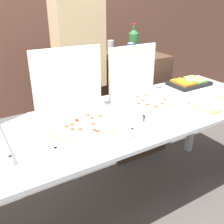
{
  "coord_description": "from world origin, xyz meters",
  "views": [
    {
      "loc": [
        -0.8,
        -1.32,
        1.61
      ],
      "look_at": [
        0.0,
        0.0,
        0.89
      ],
      "focal_mm": 42.0,
      "sensor_mm": 36.0,
      "label": 1
    }
  ],
  "objects_px": {
    "pizza_box_near_left": "(144,95)",
    "soda_bottle": "(134,41)",
    "soda_can_silver": "(111,47)",
    "pizza_box_near_right": "(78,114)",
    "person_guest_plaid": "(80,77)",
    "paper_plate_front_left": "(206,109)",
    "veggie_tray": "(189,83)",
    "soda_can_colored": "(130,50)"
  },
  "relations": [
    {
      "from": "veggie_tray",
      "to": "soda_bottle",
      "type": "relative_size",
      "value": 1.22
    },
    {
      "from": "pizza_box_near_right",
      "to": "paper_plate_front_left",
      "type": "bearing_deg",
      "value": -11.99
    },
    {
      "from": "soda_can_silver",
      "to": "paper_plate_front_left",
      "type": "bearing_deg",
      "value": -86.39
    },
    {
      "from": "soda_can_silver",
      "to": "soda_can_colored",
      "type": "bearing_deg",
      "value": -69.9
    },
    {
      "from": "pizza_box_near_left",
      "to": "soda_bottle",
      "type": "height_order",
      "value": "soda_bottle"
    },
    {
      "from": "paper_plate_front_left",
      "to": "soda_can_silver",
      "type": "bearing_deg",
      "value": 93.61
    },
    {
      "from": "soda_can_colored",
      "to": "pizza_box_near_left",
      "type": "bearing_deg",
      "value": -116.36
    },
    {
      "from": "pizza_box_near_left",
      "to": "soda_can_colored",
      "type": "bearing_deg",
      "value": 64.03
    },
    {
      "from": "pizza_box_near_right",
      "to": "soda_can_colored",
      "type": "bearing_deg",
      "value": 43.64
    },
    {
      "from": "soda_can_silver",
      "to": "pizza_box_near_right",
      "type": "bearing_deg",
      "value": -130.64
    },
    {
      "from": "soda_bottle",
      "to": "veggie_tray",
      "type": "bearing_deg",
      "value": -70.89
    },
    {
      "from": "soda_can_silver",
      "to": "person_guest_plaid",
      "type": "distance_m",
      "value": 0.55
    },
    {
      "from": "pizza_box_near_right",
      "to": "soda_bottle",
      "type": "bearing_deg",
      "value": 44.11
    },
    {
      "from": "soda_can_silver",
      "to": "person_guest_plaid",
      "type": "relative_size",
      "value": 0.07
    },
    {
      "from": "pizza_box_near_right",
      "to": "soda_bottle",
      "type": "distance_m",
      "value": 1.26
    },
    {
      "from": "pizza_box_near_left",
      "to": "paper_plate_front_left",
      "type": "relative_size",
      "value": 1.85
    },
    {
      "from": "pizza_box_near_left",
      "to": "pizza_box_near_right",
      "type": "xyz_separation_m",
      "value": [
        -0.55,
        -0.05,
        0.01
      ]
    },
    {
      "from": "pizza_box_near_right",
      "to": "soda_can_colored",
      "type": "relative_size",
      "value": 4.13
    },
    {
      "from": "soda_can_silver",
      "to": "soda_bottle",
      "type": "bearing_deg",
      "value": -36.93
    },
    {
      "from": "soda_can_colored",
      "to": "soda_bottle",
      "type": "bearing_deg",
      "value": 42.85
    },
    {
      "from": "pizza_box_near_left",
      "to": "veggie_tray",
      "type": "height_order",
      "value": "pizza_box_near_left"
    },
    {
      "from": "pizza_box_near_right",
      "to": "veggie_tray",
      "type": "relative_size",
      "value": 1.46
    },
    {
      "from": "pizza_box_near_left",
      "to": "veggie_tray",
      "type": "bearing_deg",
      "value": 13.14
    },
    {
      "from": "pizza_box_near_right",
      "to": "paper_plate_front_left",
      "type": "relative_size",
      "value": 2.23
    },
    {
      "from": "pizza_box_near_right",
      "to": "person_guest_plaid",
      "type": "bearing_deg",
      "value": 69.19
    },
    {
      "from": "pizza_box_near_left",
      "to": "pizza_box_near_right",
      "type": "height_order",
      "value": "pizza_box_near_right"
    },
    {
      "from": "soda_bottle",
      "to": "soda_can_silver",
      "type": "xyz_separation_m",
      "value": [
        -0.18,
        0.13,
        -0.06
      ]
    },
    {
      "from": "pizza_box_near_left",
      "to": "soda_can_colored",
      "type": "distance_m",
      "value": 0.73
    },
    {
      "from": "paper_plate_front_left",
      "to": "soda_can_colored",
      "type": "distance_m",
      "value": 0.98
    },
    {
      "from": "pizza_box_near_left",
      "to": "soda_can_colored",
      "type": "xyz_separation_m",
      "value": [
        0.31,
        0.63,
        0.19
      ]
    },
    {
      "from": "pizza_box_near_right",
      "to": "person_guest_plaid",
      "type": "distance_m",
      "value": 0.73
    },
    {
      "from": "paper_plate_front_left",
      "to": "person_guest_plaid",
      "type": "distance_m",
      "value": 1.07
    },
    {
      "from": "paper_plate_front_left",
      "to": "person_guest_plaid",
      "type": "relative_size",
      "value": 0.13
    },
    {
      "from": "veggie_tray",
      "to": "person_guest_plaid",
      "type": "height_order",
      "value": "person_guest_plaid"
    },
    {
      "from": "pizza_box_near_left",
      "to": "person_guest_plaid",
      "type": "bearing_deg",
      "value": 111.24
    },
    {
      "from": "pizza_box_near_left",
      "to": "soda_bottle",
      "type": "distance_m",
      "value": 0.87
    },
    {
      "from": "person_guest_plaid",
      "to": "pizza_box_near_left",
      "type": "bearing_deg",
      "value": 110.85
    },
    {
      "from": "veggie_tray",
      "to": "pizza_box_near_left",
      "type": "bearing_deg",
      "value": -167.24
    },
    {
      "from": "pizza_box_near_right",
      "to": "soda_can_silver",
      "type": "relative_size",
      "value": 4.13
    },
    {
      "from": "pizza_box_near_left",
      "to": "veggie_tray",
      "type": "xyz_separation_m",
      "value": [
        0.61,
        0.14,
        -0.05
      ]
    },
    {
      "from": "pizza_box_near_right",
      "to": "person_guest_plaid",
      "type": "xyz_separation_m",
      "value": [
        0.32,
        0.66,
        0.0
      ]
    },
    {
      "from": "soda_bottle",
      "to": "soda_can_colored",
      "type": "distance_m",
      "value": 0.15
    }
  ]
}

